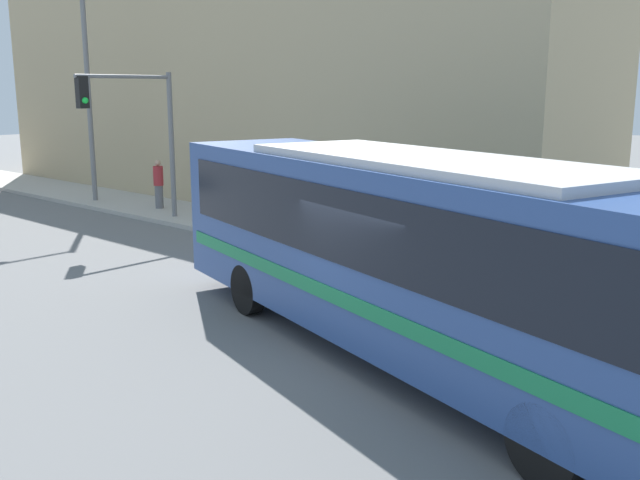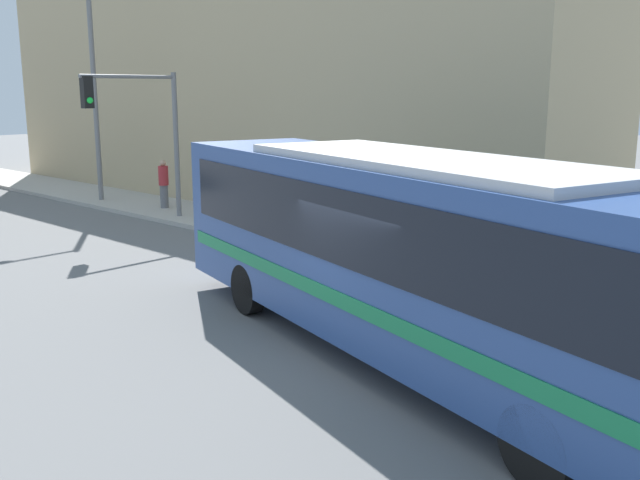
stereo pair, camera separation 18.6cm
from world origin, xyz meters
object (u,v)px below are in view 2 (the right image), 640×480
at_px(fire_hydrant, 391,246).
at_px(pedestrian_near_corner, 164,184).
at_px(traffic_light_pole, 142,118).
at_px(street_lamp, 86,82).
at_px(city_bus, 422,248).
at_px(parking_meter, 256,202).

bearing_deg(fire_hydrant, pedestrian_near_corner, 85.80).
height_order(fire_hydrant, traffic_light_pole, traffic_light_pole).
xyz_separation_m(street_lamp, pedestrian_near_corner, (0.81, -3.29, -3.44)).
bearing_deg(street_lamp, pedestrian_near_corner, -76.16).
xyz_separation_m(fire_hydrant, pedestrian_near_corner, (0.77, 10.43, 0.51)).
distance_m(fire_hydrant, pedestrian_near_corner, 10.47).
bearing_deg(fire_hydrant, traffic_light_pole, 96.95).
bearing_deg(fire_hydrant, street_lamp, 90.19).
relative_size(traffic_light_pole, pedestrian_near_corner, 2.73).
height_order(traffic_light_pole, pedestrian_near_corner, traffic_light_pole).
xyz_separation_m(fire_hydrant, street_lamp, (-0.05, 13.72, 3.95)).
relative_size(city_bus, traffic_light_pole, 2.71).
bearing_deg(parking_meter, street_lamp, 90.29).
bearing_deg(parking_meter, fire_hydrant, -90.00).
distance_m(city_bus, fire_hydrant, 6.57).
xyz_separation_m(fire_hydrant, parking_meter, (0.00, 4.84, 0.56)).
relative_size(street_lamp, pedestrian_near_corner, 4.36).
height_order(traffic_light_pole, parking_meter, traffic_light_pole).
distance_m(street_lamp, pedestrian_near_corner, 4.83).
bearing_deg(fire_hydrant, parking_meter, 90.00).
xyz_separation_m(parking_meter, pedestrian_near_corner, (0.77, 5.59, -0.04)).
bearing_deg(traffic_light_pole, parking_meter, -74.72).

